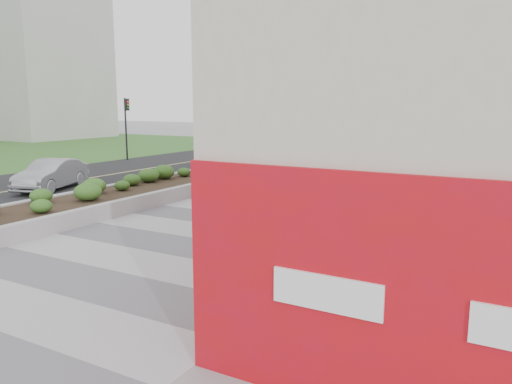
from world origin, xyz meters
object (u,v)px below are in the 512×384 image
at_px(planter, 153,187).
at_px(traffic_signal_far, 126,119).
at_px(skateboarder, 247,217).
at_px(car_dark, 228,148).
at_px(car_silver, 51,174).
at_px(traffic_signal_near, 247,121).

bearing_deg(planter, traffic_signal_far, 137.54).
height_order(skateboarder, car_dark, skateboarder).
relative_size(car_silver, car_dark, 0.94).
height_order(traffic_signal_near, car_silver, traffic_signal_near).
height_order(traffic_signal_far, car_silver, traffic_signal_far).
bearing_deg(skateboarder, planter, 146.18).
distance_m(planter, car_dark, 16.15).
relative_size(planter, traffic_signal_far, 4.29).
bearing_deg(traffic_signal_far, traffic_signal_near, 3.11).
xyz_separation_m(car_silver, car_dark, (-0.77, 15.78, -0.04)).
height_order(planter, car_dark, car_dark).
relative_size(skateboarder, car_dark, 0.36).
relative_size(skateboarder, car_silver, 0.38).
xyz_separation_m(skateboarder, car_dark, (-12.93, 19.27, -0.16)).
bearing_deg(traffic_signal_far, skateboarder, -38.59).
bearing_deg(planter, car_dark, 111.71).
relative_size(planter, traffic_signal_near, 4.29).
distance_m(planter, traffic_signal_far, 15.00).
height_order(traffic_signal_near, traffic_signal_far, same).
relative_size(planter, car_silver, 4.38).
bearing_deg(traffic_signal_far, car_silver, -62.04).
height_order(planter, car_silver, car_silver).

